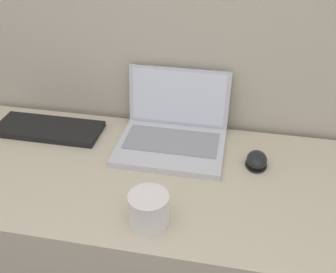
{
  "coord_description": "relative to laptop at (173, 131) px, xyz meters",
  "views": [
    {
      "loc": [
        0.17,
        -0.59,
        1.49
      ],
      "look_at": [
        -0.02,
        0.38,
        0.83
      ],
      "focal_mm": 42.0,
      "sensor_mm": 36.0,
      "label": 1
    }
  ],
  "objects": [
    {
      "name": "computer_mouse",
      "position": [
        0.27,
        -0.07,
        -0.02
      ],
      "size": [
        0.07,
        0.09,
        0.04
      ],
      "color": "black",
      "rests_on": "desk"
    },
    {
      "name": "drink_cup",
      "position": [
        0.01,
        -0.36,
        0.0
      ],
      "size": [
        0.1,
        0.1,
        0.09
      ],
      "color": "silver",
      "rests_on": "desk"
    },
    {
      "name": "desk",
      "position": [
        0.02,
        -0.18,
        -0.42
      ],
      "size": [
        1.49,
        0.58,
        0.76
      ],
      "color": "beige",
      "rests_on": "ground_plane"
    },
    {
      "name": "laptop",
      "position": [
        0.0,
        0.0,
        0.0
      ],
      "size": [
        0.34,
        0.29,
        0.22
      ],
      "color": "silver",
      "rests_on": "desk"
    },
    {
      "name": "external_keyboard",
      "position": [
        -0.43,
        -0.02,
        -0.03
      ],
      "size": [
        0.36,
        0.14,
        0.02
      ],
      "color": "black",
      "rests_on": "desk"
    }
  ]
}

